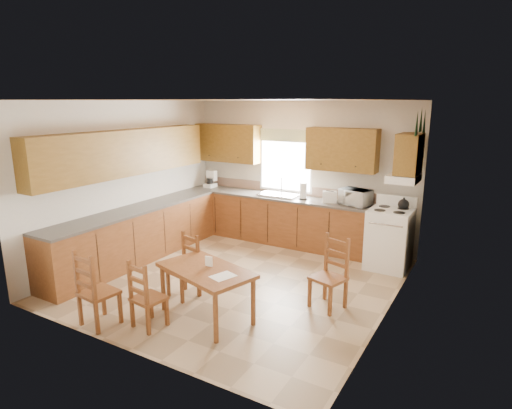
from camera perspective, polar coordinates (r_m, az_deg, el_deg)
The scene contains 35 objects.
floor at distance 6.72m, azimuth -2.43°, elevation -9.95°, with size 4.50×4.50×0.00m, color tan.
ceiling at distance 6.16m, azimuth -2.68°, elevation 13.74°, with size 4.50×4.50×0.00m, color #9B6838.
wall_left at distance 7.73m, azimuth -16.77°, elevation 3.09°, with size 4.50×4.50×0.00m, color silver.
wall_right at distance 5.46m, azimuth 17.78°, elevation -1.21°, with size 4.50×4.50×0.00m, color silver.
wall_back at distance 8.25m, azimuth 5.91°, elevation 4.24°, with size 4.50×4.50×0.00m, color silver.
wall_front at distance 4.63m, azimuth -17.74°, elevation -3.82°, with size 4.50×4.50×0.00m, color silver.
lower_cab_back at distance 8.34m, azimuth 2.56°, elevation -2.00°, with size 3.75×0.60×0.88m, color brown.
lower_cab_left at distance 7.63m, azimuth -15.57°, elevation -4.01°, with size 0.60×3.60×0.88m, color brown.
counter_back at distance 8.23m, azimuth 2.60°, elevation 1.08°, with size 3.75×0.63×0.04m, color #4D4844.
counter_left at distance 7.51m, azimuth -15.79°, elevation -0.66°, with size 0.63×3.60×0.04m, color #4D4844.
backsplash at distance 8.46m, azimuth 3.51°, elevation 2.18°, with size 3.75×0.01×0.18m, color #876958.
upper_cab_back_left at distance 8.79m, azimuth -3.78°, elevation 8.18°, with size 1.41×0.33×0.75m, color brown.
upper_cab_back_right at distance 7.72m, azimuth 11.38°, elevation 7.18°, with size 1.25×0.33×0.75m, color brown.
upper_cab_left at distance 7.44m, azimuth -17.00°, elevation 6.62°, with size 0.33×3.60×0.75m, color brown.
upper_cab_stove at distance 6.99m, azimuth 19.74°, elevation 6.37°, with size 0.33×0.62×0.62m, color brown.
range_hood at distance 7.05m, azimuth 19.10°, elevation 3.36°, with size 0.44×0.62×0.12m, color white.
window_frame at distance 8.32m, azimuth 3.97°, elevation 5.75°, with size 1.13×0.02×1.18m, color white.
window_pane at distance 8.32m, azimuth 3.95°, elevation 5.75°, with size 1.05×0.01×1.10m, color white.
window_valance at distance 8.24m, azimuth 3.93°, elevation 9.17°, with size 1.19×0.01×0.24m, color #607E47.
sink_basin at distance 8.19m, azimuth 3.06°, elevation 1.30°, with size 0.75×0.45×0.04m, color silver.
pine_decal_a at distance 6.62m, azimuth 20.67°, elevation 10.12°, with size 0.22×0.22×0.36m, color #12341C.
pine_decal_b at distance 6.93m, azimuth 21.16°, elevation 10.53°, with size 0.22×0.22×0.36m, color #12341C.
pine_decal_c at distance 7.25m, azimuth 21.56°, elevation 10.27°, with size 0.22×0.22×0.36m, color #12341C.
stove at distance 7.34m, azimuth 17.35°, elevation -4.47°, with size 0.65×0.68×0.97m, color white.
coffeemaker at distance 9.03m, azimuth -6.14°, elevation 3.42°, with size 0.21×0.25×0.35m, color white.
paper_towel at distance 7.93m, azimuth 6.31°, elevation 1.79°, with size 0.13×0.13×0.30m, color white.
toaster at distance 7.75m, azimuth 9.80°, elevation 1.02°, with size 0.25×0.16×0.20m, color white.
microwave at distance 7.62m, azimuth 13.10°, elevation 0.95°, with size 0.47×0.34×0.28m, color white.
dining_table at distance 5.55m, azimuth -6.62°, elevation -11.61°, with size 1.23×0.70×0.66m, color brown.
chair_near_left at distance 5.62m, azimuth -20.28°, elevation -10.36°, with size 0.41×0.39×0.97m, color brown.
chair_near_right at distance 5.42m, azimuth -14.15°, elevation -11.46°, with size 0.36×0.34×0.86m, color brown.
chair_far_left at distance 6.10m, azimuth -9.73°, elevation -8.17°, with size 0.37×0.35×0.89m, color brown.
chair_far_right at distance 5.77m, azimuth 9.62°, elevation -9.07°, with size 0.40×0.38×0.96m, color brown.
table_paper at distance 5.17m, azimuth -4.42°, elevation -9.51°, with size 0.21×0.28×0.00m, color white.
table_card at distance 5.46m, azimuth -6.31°, elevation -7.54°, with size 0.10×0.02×0.13m, color white.
Camera 1 is at (3.33, -5.18, 2.69)m, focal length 30.00 mm.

